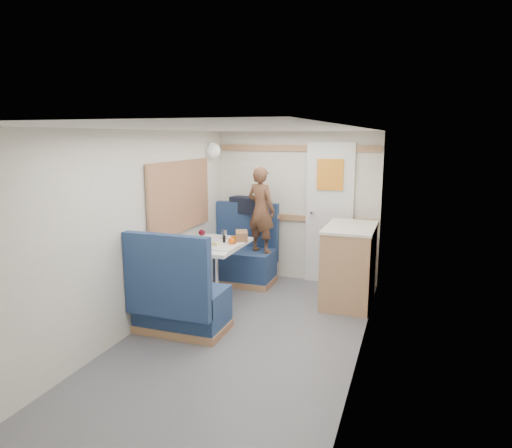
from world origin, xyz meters
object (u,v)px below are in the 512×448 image
at_px(bench_far, 242,260).
at_px(tray, 225,247).
at_px(dinette_table, 215,256).
at_px(dome_light, 213,151).
at_px(tumbler_left, 185,243).
at_px(galley_counter, 349,264).
at_px(tumbler_mid, 224,234).
at_px(orange_fruit, 231,241).
at_px(bench_near, 179,304).
at_px(wine_glass, 202,233).
at_px(duffel_bag, 247,205).
at_px(pepper_grinder, 224,239).
at_px(beer_glass, 234,240).
at_px(bread_loaf, 242,236).
at_px(cheese_block, 216,244).
at_px(person, 261,210).

bearing_deg(bench_far, tray, -79.37).
height_order(dinette_table, dome_light, dome_light).
bearing_deg(tumbler_left, galley_counter, 26.26).
distance_m(dome_light, tumbler_mid, 1.19).
bearing_deg(orange_fruit, dome_light, 124.87).
distance_m(dome_light, orange_fruit, 1.45).
bearing_deg(tumbler_left, dome_light, 98.27).
relative_size(dome_light, galley_counter, 0.22).
bearing_deg(orange_fruit, tumbler_mid, 125.76).
bearing_deg(bench_near, wine_glass, 99.40).
distance_m(duffel_bag, tumbler_left, 1.44).
distance_m(tumbler_mid, pepper_grinder, 0.24).
height_order(tray, beer_glass, beer_glass).
relative_size(wine_glass, beer_glass, 1.70).
relative_size(bench_far, duffel_bag, 2.31).
relative_size(bench_near, bread_loaf, 4.20).
relative_size(dome_light, wine_glass, 1.19).
height_order(bench_near, beer_glass, bench_near).
bearing_deg(bench_near, dome_light, 102.82).
bearing_deg(tumbler_mid, galley_counter, 10.26).
xyz_separation_m(cheese_block, pepper_grinder, (0.01, 0.20, 0.01)).
xyz_separation_m(bench_far, tray, (0.19, -1.02, 0.43)).
distance_m(bench_far, dome_light, 1.50).
height_order(tumbler_left, pepper_grinder, tumbler_left).
xyz_separation_m(bench_near, duffel_bag, (-0.01, 1.98, 0.71)).
bearing_deg(duffel_bag, orange_fruit, -67.42).
xyz_separation_m(bench_far, pepper_grinder, (0.09, -0.80, 0.47)).
bearing_deg(bread_loaf, tumbler_left, -128.41).
bearing_deg(wine_glass, dinette_table, 21.41).
bearing_deg(bench_far, dome_light, -177.88).
distance_m(tray, bread_loaf, 0.44).
bearing_deg(bench_far, dinette_table, -90.00).
bearing_deg(duffel_bag, bench_near, -78.55).
distance_m(duffel_bag, cheese_block, 1.28).
height_order(bench_far, duffel_bag, duffel_bag).
distance_m(bench_far, tumbler_left, 1.26).
relative_size(person, tumbler_mid, 10.32).
xyz_separation_m(dome_light, beer_glass, (0.61, -0.82, -0.98)).
height_order(duffel_bag, tumbler_mid, duffel_bag).
xyz_separation_m(dinette_table, bench_far, (-0.00, 0.86, -0.27)).
height_order(tray, tumbler_mid, tumbler_mid).
xyz_separation_m(bench_near, tumbler_mid, (-0.00, 1.15, 0.47)).
xyz_separation_m(beer_glass, bread_loaf, (0.00, 0.25, 0.00)).
height_order(person, pepper_grinder, person).
distance_m(dome_light, pepper_grinder, 1.35).
bearing_deg(cheese_block, wine_glass, 158.88).
distance_m(tray, wine_glass, 0.36).
bearing_deg(bread_loaf, wine_glass, -136.99).
height_order(bench_far, wine_glass, bench_far).
bearing_deg(pepper_grinder, galley_counter, 19.45).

